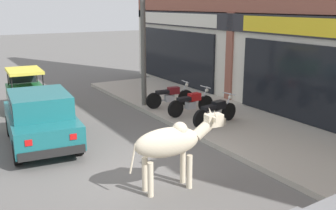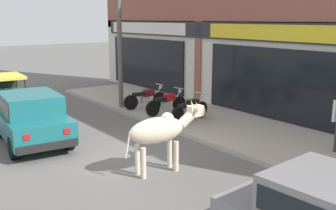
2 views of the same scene
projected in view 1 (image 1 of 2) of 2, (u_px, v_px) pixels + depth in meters
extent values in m
plane|color=#605E5B|center=(141.00, 166.00, 9.22)|extent=(90.00, 90.00, 0.00)
cube|color=#A8A093|center=(265.00, 136.00, 11.16)|extent=(19.00, 3.53, 0.14)
cube|color=silver|center=(319.00, 73.00, 11.76)|extent=(23.00, 0.55, 3.40)
cube|color=#28282D|center=(316.00, 27.00, 11.27)|extent=(22.08, 0.08, 0.64)
cube|color=black|center=(176.00, 57.00, 18.08)|extent=(5.83, 0.10, 2.40)
cube|color=silver|center=(175.00, 19.00, 17.65)|extent=(6.13, 0.05, 0.52)
cube|color=#8E5142|center=(230.00, 59.00, 14.81)|extent=(0.36, 0.12, 3.40)
cube|color=black|center=(311.00, 85.00, 11.69)|extent=(5.83, 0.10, 2.40)
cube|color=yellow|center=(315.00, 27.00, 11.25)|extent=(6.13, 0.05, 0.52)
ellipsoid|color=beige|center=(167.00, 142.00, 7.83)|extent=(0.64, 1.44, 0.60)
sphere|color=beige|center=(180.00, 130.00, 7.89)|extent=(0.32, 0.32, 0.32)
cylinder|color=beige|center=(183.00, 167.00, 8.30)|extent=(0.12, 0.12, 0.72)
cylinder|color=beige|center=(189.00, 172.00, 8.05)|extent=(0.12, 0.12, 0.72)
cylinder|color=beige|center=(145.00, 174.00, 7.93)|extent=(0.12, 0.12, 0.72)
cylinder|color=beige|center=(150.00, 180.00, 7.68)|extent=(0.12, 0.12, 0.72)
cylinder|color=beige|center=(203.00, 130.00, 8.13)|extent=(0.28, 0.48, 0.43)
cube|color=beige|center=(214.00, 120.00, 8.20)|extent=(0.25, 0.38, 0.26)
cube|color=tan|center=(221.00, 121.00, 8.29)|extent=(0.17, 0.15, 0.14)
cone|color=beige|center=(210.00, 111.00, 8.23)|extent=(0.07, 0.12, 0.19)
cone|color=beige|center=(215.00, 113.00, 8.05)|extent=(0.07, 0.12, 0.19)
cube|color=beige|center=(207.00, 116.00, 8.29)|extent=(0.14, 0.05, 0.10)
cube|color=beige|center=(215.00, 120.00, 8.01)|extent=(0.14, 0.05, 0.10)
cylinder|color=beige|center=(133.00, 159.00, 7.57)|extent=(0.05, 0.17, 0.60)
cylinder|color=black|center=(10.00, 126.00, 11.28)|extent=(0.61, 0.23, 0.60)
cylinder|color=black|center=(61.00, 120.00, 11.87)|extent=(0.61, 0.23, 0.60)
cylinder|color=black|center=(17.00, 152.00, 9.26)|extent=(0.61, 0.23, 0.60)
cylinder|color=black|center=(78.00, 143.00, 9.86)|extent=(0.61, 0.23, 0.60)
cube|color=#196066|center=(41.00, 123.00, 10.49)|extent=(3.63, 1.92, 0.60)
cube|color=#196066|center=(40.00, 103.00, 10.26)|extent=(2.02, 1.61, 0.56)
cube|color=black|center=(40.00, 103.00, 10.26)|extent=(1.88, 1.61, 0.35)
cube|color=black|center=(33.00, 115.00, 12.06)|extent=(0.26, 1.52, 0.20)
cube|color=black|center=(52.00, 153.00, 9.03)|extent=(0.26, 1.52, 0.20)
sphere|color=silver|center=(16.00, 107.00, 11.82)|extent=(0.14, 0.14, 0.14)
sphere|color=silver|center=(48.00, 104.00, 12.21)|extent=(0.14, 0.14, 0.14)
cube|color=red|center=(29.00, 143.00, 8.73)|extent=(0.04, 0.16, 0.14)
cube|color=red|center=(73.00, 137.00, 9.14)|extent=(0.04, 0.16, 0.14)
cylinder|color=black|center=(24.00, 100.00, 14.64)|extent=(0.45, 0.15, 0.44)
cylinder|color=black|center=(14.00, 112.00, 13.07)|extent=(0.45, 0.15, 0.44)
cylinder|color=black|center=(46.00, 108.00, 13.53)|extent=(0.45, 0.15, 0.44)
cube|color=#19602D|center=(26.00, 96.00, 13.77)|extent=(1.78, 1.26, 0.70)
cube|color=yellow|center=(23.00, 88.00, 14.53)|extent=(0.41, 0.89, 0.52)
cylinder|color=black|center=(8.00, 77.00, 13.90)|extent=(0.04, 0.04, 0.55)
cylinder|color=black|center=(37.00, 75.00, 14.33)|extent=(0.04, 0.04, 0.55)
cylinder|color=black|center=(12.00, 83.00, 12.79)|extent=(0.04, 0.04, 0.55)
cylinder|color=black|center=(43.00, 81.00, 13.22)|extent=(0.04, 0.04, 0.55)
cube|color=#DBCC42|center=(24.00, 71.00, 13.51)|extent=(1.68, 1.20, 0.10)
cube|color=black|center=(22.00, 76.00, 14.11)|extent=(0.09, 0.93, 0.50)
cylinder|color=black|center=(186.00, 97.00, 14.22)|extent=(0.16, 0.57, 0.56)
cylinder|color=black|center=(154.00, 101.00, 13.71)|extent=(0.16, 0.57, 0.56)
cube|color=#B2B5BA|center=(169.00, 98.00, 13.95)|extent=(0.23, 0.34, 0.24)
cube|color=maroon|center=(173.00, 90.00, 13.95)|extent=(0.28, 0.42, 0.24)
cube|color=black|center=(163.00, 92.00, 13.79)|extent=(0.27, 0.54, 0.12)
cylinder|color=#B2B5BA|center=(184.00, 89.00, 14.12)|extent=(0.07, 0.27, 0.59)
cylinder|color=#B2B5BA|center=(185.00, 82.00, 14.07)|extent=(0.52, 0.08, 0.03)
sphere|color=silver|center=(187.00, 85.00, 14.12)|extent=(0.12, 0.12, 0.12)
cylinder|color=#B2B5BA|center=(159.00, 101.00, 13.92)|extent=(0.11, 0.48, 0.06)
cylinder|color=black|center=(206.00, 104.00, 13.34)|extent=(0.14, 0.57, 0.56)
cylinder|color=black|center=(176.00, 109.00, 12.65)|extent=(0.14, 0.57, 0.56)
cube|color=#B2B5BA|center=(190.00, 105.00, 12.97)|extent=(0.22, 0.33, 0.24)
cube|color=red|center=(194.00, 97.00, 13.00)|extent=(0.27, 0.42, 0.24)
cube|color=black|center=(185.00, 99.00, 12.78)|extent=(0.25, 0.53, 0.12)
cylinder|color=#B2B5BA|center=(204.00, 95.00, 13.23)|extent=(0.06, 0.27, 0.59)
cylinder|color=#B2B5BA|center=(205.00, 87.00, 13.18)|extent=(0.52, 0.07, 0.03)
sphere|color=silver|center=(207.00, 90.00, 13.24)|extent=(0.12, 0.12, 0.12)
cylinder|color=#B2B5BA|center=(180.00, 108.00, 12.88)|extent=(0.09, 0.48, 0.06)
cylinder|color=black|center=(229.00, 112.00, 12.34)|extent=(0.20, 0.57, 0.56)
cylinder|color=black|center=(201.00, 119.00, 11.55)|extent=(0.20, 0.57, 0.56)
cube|color=#B2B5BA|center=(215.00, 114.00, 11.92)|extent=(0.25, 0.35, 0.24)
cube|color=black|center=(219.00, 105.00, 11.96)|extent=(0.31, 0.44, 0.24)
cube|color=black|center=(210.00, 108.00, 11.71)|extent=(0.31, 0.55, 0.12)
cylinder|color=#B2B5BA|center=(228.00, 103.00, 12.23)|extent=(0.09, 0.27, 0.59)
cylinder|color=#B2B5BA|center=(229.00, 94.00, 12.18)|extent=(0.52, 0.12, 0.03)
sphere|color=silver|center=(230.00, 97.00, 12.25)|extent=(0.12, 0.12, 0.12)
cylinder|color=#B2B5BA|center=(204.00, 118.00, 11.79)|extent=(0.14, 0.48, 0.06)
cylinder|color=#595651|center=(143.00, 35.00, 13.69)|extent=(0.18, 0.18, 5.05)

